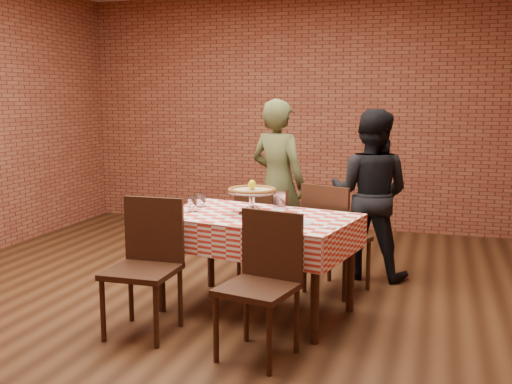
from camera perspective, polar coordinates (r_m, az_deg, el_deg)
ground at (r=4.97m, az=-4.75°, el=-10.19°), size 6.00×6.00×0.00m
back_wall at (r=7.56m, az=3.68°, el=7.65°), size 5.50×0.00×5.50m
table at (r=4.59m, az=-0.01°, el=-6.89°), size 1.58×1.13×0.75m
tablecloth at (r=4.52m, az=-0.01°, el=-3.73°), size 1.62×1.17×0.25m
pizza_stand at (r=4.54m, az=-0.37°, el=-1.00°), size 0.53×0.53×0.17m
pizza at (r=4.52m, az=-0.37°, el=0.13°), size 0.51×0.51×0.03m
lemon at (r=4.52m, az=-0.37°, el=0.68°), size 0.08×0.08×0.08m
water_glass_left at (r=4.64m, az=-6.09°, el=-1.19°), size 0.08×0.08×0.11m
water_glass_right at (r=4.83m, az=-5.26°, el=-0.79°), size 0.08×0.08×0.11m
side_plate at (r=4.20m, az=4.42°, el=-2.95°), size 0.18×0.18×0.01m
sweetener_packet_a at (r=4.08m, az=6.46°, el=-3.39°), size 0.06×0.05×0.00m
sweetener_packet_b at (r=4.09m, az=7.28°, el=-3.36°), size 0.06×0.06×0.00m
condiment_caddy at (r=4.75m, az=2.40°, el=-0.71°), size 0.11×0.09×0.14m
chair_near_left at (r=4.21m, az=-10.87°, el=-7.23°), size 0.46×0.46×0.94m
chair_near_right at (r=3.77m, az=0.10°, el=-9.15°), size 0.52×0.52×0.92m
chair_far_left at (r=5.41m, az=0.69°, el=-3.83°), size 0.46×0.46×0.86m
chair_far_right at (r=5.08m, az=7.77°, el=-4.34°), size 0.58×0.58×0.93m
diner_olive at (r=5.77m, az=2.11°, el=0.84°), size 0.69×0.57×1.62m
diner_black at (r=5.49m, az=10.84°, el=-0.21°), size 0.80×0.66×1.53m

